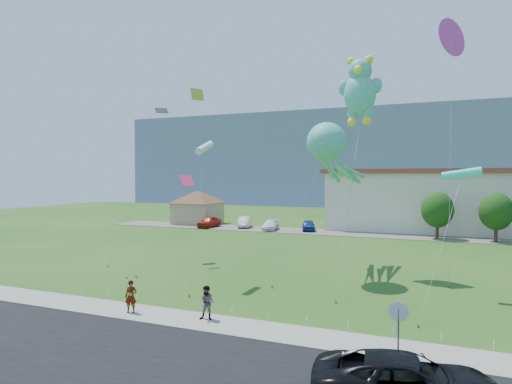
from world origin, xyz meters
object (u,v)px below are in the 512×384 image
Objects in this scene: stop_sign at (398,317)px; parked_car_red at (209,222)px; octopus_kite at (331,152)px; pavilion at (198,204)px; pedestrian_right at (207,303)px; parked_car_white at (270,225)px; pedestrian_left at (131,297)px; parked_car_blue at (309,225)px; teddy_bear_kite at (360,89)px; parked_car_silver at (244,222)px; suv at (410,384)px.

stop_sign reaches higher than parked_car_red.
parked_car_red is at bearing 134.29° from octopus_kite.
pavilion is 5.41× the size of pedestrian_right.
octopus_kite reaches higher than parked_car_white.
pavilion is at bearing 128.44° from stop_sign.
pedestrian_left is at bearing -118.82° from octopus_kite.
pavilion is 2.24× the size of parked_car_blue.
stop_sign is at bearing -51.56° from pavilion.
octopus_kite reaches higher than parked_car_blue.
teddy_bear_kite reaches higher than stop_sign.
pedestrian_left is at bearing -90.24° from parked_car_white.
pavilion is 2.06× the size of parked_car_red.
octopus_kite is (23.12, -23.70, 8.16)m from parked_car_red.
stop_sign is at bearing -72.74° from parked_car_white.
teddy_bear_kite is (4.78, 14.81, 12.80)m from pedestrian_right.
teddy_bear_kite reaches higher than pedestrian_right.
pedestrian_left is 40.50m from parked_car_silver.
suv is (0.69, -3.49, -0.98)m from stop_sign.
pedestrian_right is 0.38× the size of parked_car_silver.
suv is at bearing -69.01° from octopus_kite.
octopus_kite is (-6.24, 14.56, 7.11)m from stop_sign.
parked_car_red is (-29.36, 38.27, -1.05)m from stop_sign.
pedestrian_right is 0.38× the size of parked_car_red.
stop_sign is 9.51m from pedestrian_right.
pedestrian_right is 0.11× the size of teddy_bear_kite.
teddy_bear_kite reaches higher than parked_car_white.
teddy_bear_kite is at bearing -38.67° from parked_car_red.
pedestrian_left is at bearing -64.42° from parked_car_red.
stop_sign is at bearing 2.59° from suv.
pedestrian_left is 0.41× the size of parked_car_blue.
pedestrian_left is (-13.57, 1.23, -0.93)m from stop_sign.
octopus_kite reaches higher than pavilion.
stop_sign is 47.19m from parked_car_silver.
parked_car_silver is 4.71m from parked_car_white.
pedestrian_right is 0.38× the size of parked_car_white.
suv is 11.28m from pedestrian_right.
pavilion is 5.47× the size of pedestrian_left.
parked_car_red is 35.43m from teddy_bear_kite.
parked_car_red is at bearing -176.42° from parked_car_silver.
parked_car_white is 0.40× the size of octopus_kite.
parked_car_red is 1.09× the size of parked_car_blue.
parked_car_blue is at bearing 3.15° from parked_car_white.
parked_car_silver is (4.61, 1.90, -0.03)m from parked_car_red.
parked_car_red is at bearing 27.13° from suv.
stop_sign is at bearing -66.82° from octopus_kite.
pedestrian_right reaches higher than suv.
parked_car_blue is 28.83m from teddy_bear_kite.
pavilion is 45.61m from pedestrian_left.
parked_car_silver is 9.42m from parked_car_blue.
pedestrian_right is 0.15× the size of octopus_kite.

